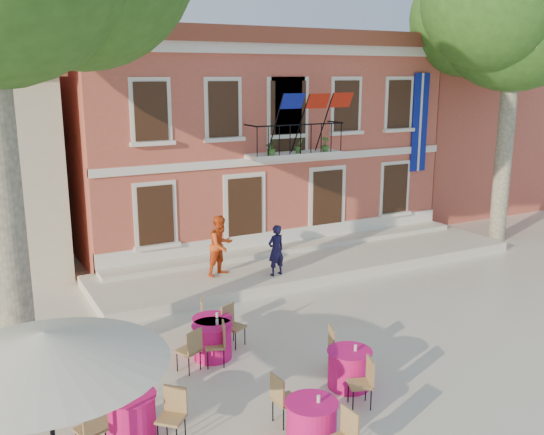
{
  "coord_description": "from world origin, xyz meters",
  "views": [
    {
      "loc": [
        -7.89,
        -11.46,
        6.06
      ],
      "look_at": [
        0.09,
        3.5,
        2.04
      ],
      "focal_mm": 40.0,
      "sensor_mm": 36.0,
      "label": 1
    }
  ],
  "objects_px": {
    "pedestrian_navy": "(276,250)",
    "cafe_table_0": "(311,421)",
    "cafe_table_1": "(349,367)",
    "cafe_table_4": "(212,332)",
    "patio_umbrella": "(45,349)",
    "cafe_table_2": "(131,413)",
    "cafe_table_3": "(212,340)",
    "pedestrian_orange": "(221,246)",
    "plane_tree_east": "(516,10)"
  },
  "relations": [
    {
      "from": "patio_umbrella",
      "to": "cafe_table_2",
      "type": "xyz_separation_m",
      "value": [
        1.37,
        0.93,
        -1.89
      ]
    },
    {
      "from": "pedestrian_orange",
      "to": "cafe_table_0",
      "type": "xyz_separation_m",
      "value": [
        -1.83,
        -8.0,
        -0.78
      ]
    },
    {
      "from": "patio_umbrella",
      "to": "cafe_table_4",
      "type": "bearing_deg",
      "value": 40.98
    },
    {
      "from": "pedestrian_navy",
      "to": "cafe_table_0",
      "type": "xyz_separation_m",
      "value": [
        -3.24,
        -7.24,
        -0.64
      ]
    },
    {
      "from": "plane_tree_east",
      "to": "patio_umbrella",
      "type": "distance_m",
      "value": 19.18
    },
    {
      "from": "cafe_table_0",
      "to": "cafe_table_1",
      "type": "distance_m",
      "value": 2.11
    },
    {
      "from": "patio_umbrella",
      "to": "cafe_table_0",
      "type": "xyz_separation_m",
      "value": [
        3.97,
        -0.71,
        -1.9
      ]
    },
    {
      "from": "cafe_table_0",
      "to": "plane_tree_east",
      "type": "bearing_deg",
      "value": 30.84
    },
    {
      "from": "patio_umbrella",
      "to": "cafe_table_2",
      "type": "distance_m",
      "value": 2.51
    },
    {
      "from": "pedestrian_orange",
      "to": "cafe_table_2",
      "type": "xyz_separation_m",
      "value": [
        -4.43,
        -6.35,
        -0.77
      ]
    },
    {
      "from": "patio_umbrella",
      "to": "cafe_table_1",
      "type": "relative_size",
      "value": 1.78
    },
    {
      "from": "plane_tree_east",
      "to": "cafe_table_3",
      "type": "distance_m",
      "value": 15.76
    },
    {
      "from": "pedestrian_navy",
      "to": "cafe_table_0",
      "type": "relative_size",
      "value": 0.78
    },
    {
      "from": "cafe_table_3",
      "to": "pedestrian_orange",
      "type": "bearing_deg",
      "value": 64.21
    },
    {
      "from": "cafe_table_1",
      "to": "cafe_table_4",
      "type": "bearing_deg",
      "value": 122.06
    },
    {
      "from": "plane_tree_east",
      "to": "pedestrian_navy",
      "type": "xyz_separation_m",
      "value": [
        -9.66,
        -0.46,
        -7.13
      ]
    },
    {
      "from": "plane_tree_east",
      "to": "patio_umbrella",
      "type": "relative_size",
      "value": 3.19
    },
    {
      "from": "pedestrian_navy",
      "to": "pedestrian_orange",
      "type": "relative_size",
      "value": 0.84
    },
    {
      "from": "patio_umbrella",
      "to": "cafe_table_3",
      "type": "bearing_deg",
      "value": 38.97
    },
    {
      "from": "pedestrian_navy",
      "to": "cafe_table_4",
      "type": "distance_m",
      "value": 4.63
    },
    {
      "from": "plane_tree_east",
      "to": "cafe_table_2",
      "type": "xyz_separation_m",
      "value": [
        -15.5,
        -6.06,
        -7.76
      ]
    },
    {
      "from": "cafe_table_3",
      "to": "cafe_table_4",
      "type": "distance_m",
      "value": 0.38
    },
    {
      "from": "patio_umbrella",
      "to": "pedestrian_navy",
      "type": "relative_size",
      "value": 2.29
    },
    {
      "from": "cafe_table_2",
      "to": "cafe_table_3",
      "type": "distance_m",
      "value": 3.16
    },
    {
      "from": "patio_umbrella",
      "to": "cafe_table_4",
      "type": "xyz_separation_m",
      "value": [
        3.89,
        3.38,
        -1.9
      ]
    },
    {
      "from": "patio_umbrella",
      "to": "cafe_table_2",
      "type": "relative_size",
      "value": 1.91
    },
    {
      "from": "patio_umbrella",
      "to": "cafe_table_0",
      "type": "bearing_deg",
      "value": -10.15
    },
    {
      "from": "pedestrian_navy",
      "to": "cafe_table_4",
      "type": "relative_size",
      "value": 0.77
    },
    {
      "from": "cafe_table_3",
      "to": "pedestrian_navy",
      "type": "bearing_deg",
      "value": 45.24
    },
    {
      "from": "cafe_table_3",
      "to": "cafe_table_4",
      "type": "relative_size",
      "value": 0.98
    },
    {
      "from": "patio_umbrella",
      "to": "cafe_table_3",
      "type": "distance_m",
      "value": 5.17
    },
    {
      "from": "plane_tree_east",
      "to": "cafe_table_1",
      "type": "height_order",
      "value": "plane_tree_east"
    },
    {
      "from": "cafe_table_4",
      "to": "patio_umbrella",
      "type": "bearing_deg",
      "value": -139.02
    },
    {
      "from": "pedestrian_orange",
      "to": "cafe_table_4",
      "type": "bearing_deg",
      "value": -138.4
    },
    {
      "from": "pedestrian_orange",
      "to": "plane_tree_east",
      "type": "bearing_deg",
      "value": -23.88
    },
    {
      "from": "cafe_table_0",
      "to": "pedestrian_orange",
      "type": "bearing_deg",
      "value": 77.13
    },
    {
      "from": "plane_tree_east",
      "to": "cafe_table_1",
      "type": "relative_size",
      "value": 5.69
    },
    {
      "from": "plane_tree_east",
      "to": "cafe_table_0",
      "type": "xyz_separation_m",
      "value": [
        -12.9,
        -7.7,
        -7.77
      ]
    },
    {
      "from": "plane_tree_east",
      "to": "pedestrian_navy",
      "type": "bearing_deg",
      "value": -177.25
    },
    {
      "from": "cafe_table_4",
      "to": "plane_tree_east",
      "type": "bearing_deg",
      "value": 15.56
    },
    {
      "from": "pedestrian_orange",
      "to": "cafe_table_1",
      "type": "relative_size",
      "value": 0.92
    },
    {
      "from": "plane_tree_east",
      "to": "cafe_table_0",
      "type": "relative_size",
      "value": 5.68
    },
    {
      "from": "pedestrian_navy",
      "to": "cafe_table_4",
      "type": "height_order",
      "value": "pedestrian_navy"
    },
    {
      "from": "cafe_table_3",
      "to": "cafe_table_4",
      "type": "xyz_separation_m",
      "value": [
        0.15,
        0.35,
        0.0
      ]
    },
    {
      "from": "plane_tree_east",
      "to": "pedestrian_navy",
      "type": "relative_size",
      "value": 7.32
    },
    {
      "from": "pedestrian_orange",
      "to": "cafe_table_4",
      "type": "xyz_separation_m",
      "value": [
        -1.91,
        -3.91,
        -0.78
      ]
    },
    {
      "from": "plane_tree_east",
      "to": "cafe_table_0",
      "type": "height_order",
      "value": "plane_tree_east"
    },
    {
      "from": "pedestrian_navy",
      "to": "cafe_table_0",
      "type": "distance_m",
      "value": 7.96
    },
    {
      "from": "cafe_table_4",
      "to": "cafe_table_0",
      "type": "bearing_deg",
      "value": -88.83
    },
    {
      "from": "plane_tree_east",
      "to": "pedestrian_navy",
      "type": "height_order",
      "value": "plane_tree_east"
    }
  ]
}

